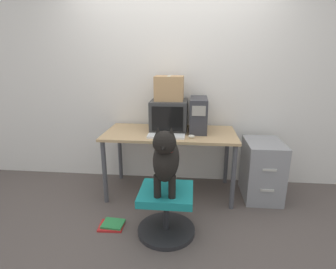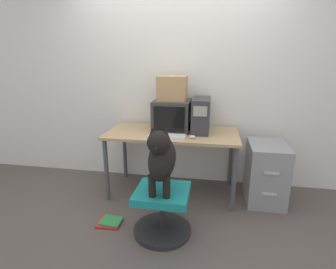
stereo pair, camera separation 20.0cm
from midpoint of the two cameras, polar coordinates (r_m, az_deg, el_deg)
ground_plane at (r=2.99m, az=-2.21°, el=-15.57°), size 12.00×12.00×0.00m
wall_back at (r=3.34m, az=-0.59°, el=11.48°), size 8.00×0.05×2.60m
desk at (r=3.04m, az=-1.42°, el=-1.03°), size 1.50×0.72×0.76m
crt_monitor at (r=3.10m, az=-1.59°, el=4.27°), size 0.42×0.44×0.35m
pc_tower at (r=3.04m, az=4.74°, el=4.35°), size 0.20×0.46×0.39m
keyboard at (r=2.82m, az=-2.45°, el=-0.35°), size 0.40×0.15×0.03m
computer_mouse at (r=2.79m, az=3.08°, el=-0.45°), size 0.07×0.04×0.04m
office_chair at (r=2.51m, az=-2.76°, el=-16.13°), size 0.54×0.54×0.44m
dog at (r=2.26m, az=-3.00°, el=-4.99°), size 0.23×0.53×0.61m
filing_cabinet at (r=3.22m, az=18.08°, el=-7.29°), size 0.41×0.57×0.67m
cardboard_box at (r=3.05m, az=-1.63°, el=10.04°), size 0.33×0.27×0.28m
book_stack_floor at (r=2.77m, az=-14.20°, el=-18.57°), size 0.24×0.20×0.04m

